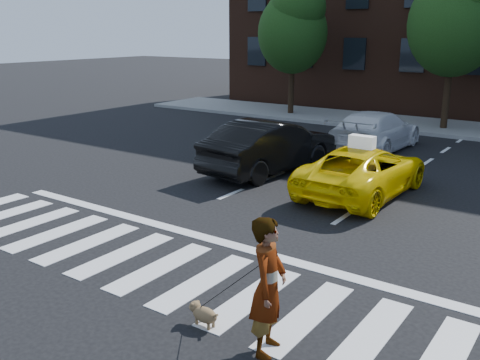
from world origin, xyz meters
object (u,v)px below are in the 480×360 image
(tree_left, at_px, (293,24))
(woman, at_px, (268,286))
(tree_mid, at_px, (456,13))
(black_sedan, at_px, (270,146))
(dog, at_px, (203,313))
(white_suv, at_px, (375,131))
(taxi, at_px, (363,171))

(tree_left, relative_size, woman, 3.41)
(tree_mid, distance_m, woman, 18.67)
(black_sedan, xyz_separation_m, woman, (4.99, -8.10, 0.16))
(woman, bearing_deg, dog, 74.73)
(tree_left, bearing_deg, dog, -63.96)
(tree_mid, distance_m, white_suv, 6.83)
(taxi, xyz_separation_m, dog, (0.65, -7.49, -0.45))
(taxi, bearing_deg, white_suv, -70.08)
(black_sedan, bearing_deg, taxi, 176.44)
(tree_mid, height_order, taxi, tree_mid)
(taxi, distance_m, white_suv, 5.54)
(black_sedan, distance_m, woman, 9.52)
(tree_left, height_order, woman, tree_left)
(tree_mid, bearing_deg, white_suv, -100.92)
(black_sedan, height_order, woman, woman)
(tree_mid, distance_m, dog, 18.73)
(white_suv, bearing_deg, tree_left, -39.22)
(tree_left, distance_m, woman, 20.95)
(black_sedan, xyz_separation_m, white_suv, (1.50, 4.66, -0.08))
(white_suv, relative_size, dog, 8.48)
(white_suv, bearing_deg, tree_mid, -100.63)
(tree_mid, height_order, dog, tree_mid)
(woman, xyz_separation_m, dog, (-1.12, 0.00, -0.76))
(tree_left, distance_m, taxi, 13.92)
(tree_mid, relative_size, taxi, 1.54)
(white_suv, distance_m, woman, 13.23)
(tree_left, xyz_separation_m, tree_mid, (7.50, -0.00, 0.41))
(white_suv, xyz_separation_m, woman, (3.49, -12.76, 0.24))
(taxi, height_order, dog, taxi)
(tree_left, bearing_deg, black_sedan, -63.58)
(tree_left, height_order, black_sedan, tree_left)
(woman, bearing_deg, tree_left, 13.81)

